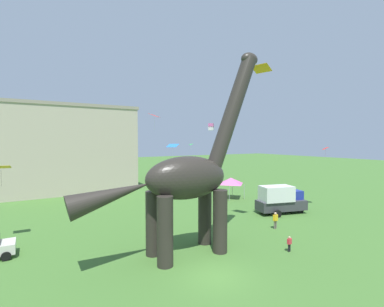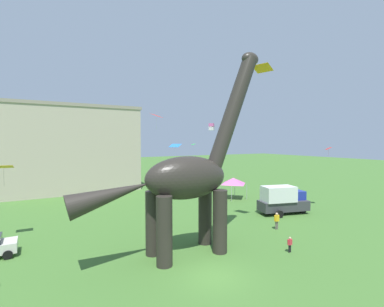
% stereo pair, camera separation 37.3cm
% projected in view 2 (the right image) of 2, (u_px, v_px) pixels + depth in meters
% --- Properties ---
extents(ground_plane, '(240.00, 240.00, 0.00)m').
position_uv_depth(ground_plane, '(213.00, 276.00, 16.74)').
color(ground_plane, '#42702D').
extents(dinosaur_sculpture, '(14.88, 3.15, 15.55)m').
position_uv_depth(dinosaur_sculpture, '(186.00, 178.00, 19.83)').
color(dinosaur_sculpture, '#2D2823').
rests_on(dinosaur_sculpture, ground_plane).
extents(parked_box_truck, '(5.95, 3.48, 3.20)m').
position_uv_depth(parked_box_truck, '(283.00, 199.00, 31.01)').
color(parked_box_truck, '#38383D').
rests_on(parked_box_truck, ground_plane).
extents(person_photographer, '(0.44, 0.19, 1.17)m').
position_uv_depth(person_photographer, '(290.00, 243.00, 20.26)').
color(person_photographer, black).
rests_on(person_photographer, ground_plane).
extents(person_strolling_adult, '(0.59, 0.26, 1.58)m').
position_uv_depth(person_strolling_adult, '(277.00, 219.00, 25.55)').
color(person_strolling_adult, '#6B6056').
rests_on(person_strolling_adult, ground_plane).
extents(festival_canopy_tent, '(3.15, 3.15, 3.00)m').
position_uv_depth(festival_canopy_tent, '(233.00, 181.00, 39.12)').
color(festival_canopy_tent, '#B2B2B7').
rests_on(festival_canopy_tent, ground_plane).
extents(kite_near_low, '(2.01, 2.14, 2.27)m').
position_uv_depth(kite_near_low, '(175.00, 146.00, 42.78)').
color(kite_near_low, '#287AE5').
extents(kite_far_left, '(0.53, 0.71, 0.87)m').
position_uv_depth(kite_far_left, '(193.00, 144.00, 38.30)').
color(kite_far_left, green).
extents(kite_mid_left, '(1.40, 1.06, 1.71)m').
position_uv_depth(kite_mid_left, '(4.00, 167.00, 22.19)').
color(kite_mid_left, orange).
extents(kite_near_high, '(0.57, 0.57, 0.57)m').
position_uv_depth(kite_near_high, '(212.00, 127.00, 22.75)').
color(kite_near_high, pink).
extents(kite_drifting, '(1.00, 1.03, 1.13)m').
position_uv_depth(kite_drifting, '(328.00, 149.00, 32.99)').
color(kite_drifting, red).
extents(kite_trailing, '(1.93, 1.94, 2.05)m').
position_uv_depth(kite_trailing, '(156.00, 116.00, 33.86)').
color(kite_trailing, red).
extents(kite_apex, '(1.55, 1.87, 0.50)m').
position_uv_depth(kite_apex, '(263.00, 68.00, 24.45)').
color(kite_apex, orange).
extents(background_building_block, '(21.07, 11.52, 14.01)m').
position_uv_depth(background_building_block, '(71.00, 148.00, 45.98)').
color(background_building_block, '#B7A893').
rests_on(background_building_block, ground_plane).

